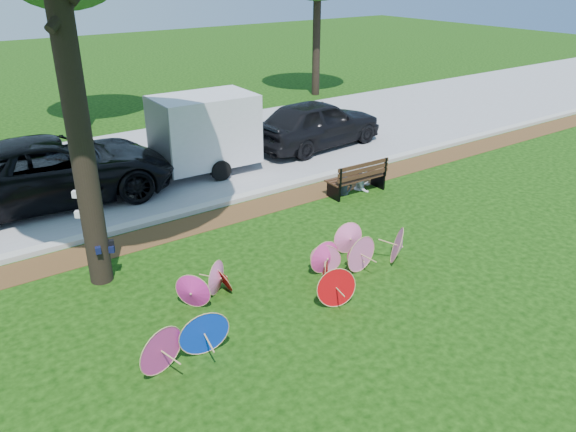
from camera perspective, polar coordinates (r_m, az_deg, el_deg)
name	(u,v)px	position (r m, az deg, el deg)	size (l,w,h in m)	color
ground	(328,302)	(10.59, 4.12, -8.75)	(90.00, 90.00, 0.00)	black
mulch_strip	(213,220)	(13.90, -7.68, -0.39)	(90.00, 1.00, 0.01)	#472D16
curb	(199,209)	(14.46, -9.01, 0.75)	(90.00, 0.30, 0.12)	#B7B5AD
street	(137,167)	(18.06, -15.04, 4.87)	(90.00, 8.00, 0.01)	gray
parasol_pile	(292,279)	(10.57, 0.45, -6.38)	(6.35, 2.09, 0.86)	#CD2386
black_van	(54,170)	(15.82, -22.67, 4.31)	(2.83, 6.14, 1.71)	black
dark_pickup	(317,123)	(19.23, 2.97, 9.38)	(1.93, 4.80, 1.63)	black
cargo_trailer	(205,130)	(16.83, -8.42, 8.69)	(2.87, 1.82, 2.61)	silver
park_bench	(356,177)	(15.41, 6.88, 4.00)	(1.76, 0.67, 0.92)	black
person_left	(345,173)	(15.16, 5.80, 4.41)	(0.46, 0.30, 1.27)	#353A48
person_right	(364,166)	(15.60, 7.76, 5.03)	(0.65, 0.51, 1.35)	silver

